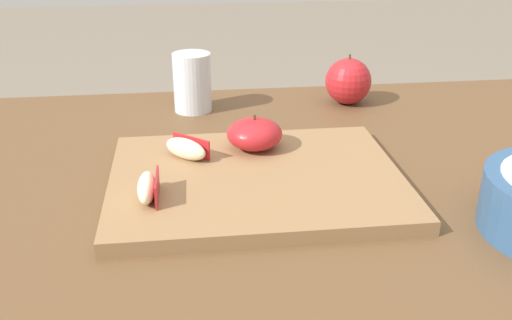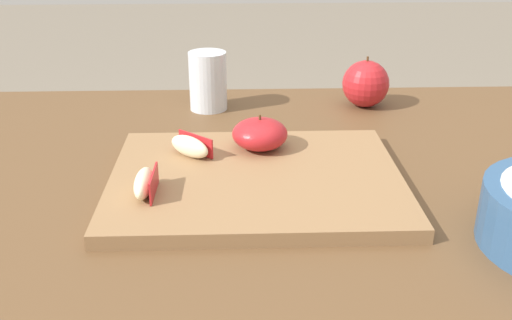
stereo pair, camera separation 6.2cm
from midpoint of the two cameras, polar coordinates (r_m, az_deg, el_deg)
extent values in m
cube|color=brown|center=(0.83, 0.95, -2.55)|extent=(1.26, 0.81, 0.03)
cube|color=brown|center=(1.46, 23.36, -9.24)|extent=(0.06, 0.06, 0.73)
cube|color=olive|center=(0.80, 2.24, -1.98)|extent=(0.39, 0.31, 0.02)
ellipsoid|color=#B21E23|center=(0.86, 2.44, 2.49)|extent=(0.08, 0.08, 0.04)
cylinder|color=#4C3319|center=(0.85, 2.47, 4.00)|extent=(0.00, 0.00, 0.01)
ellipsoid|color=beige|center=(0.84, -4.30, 1.26)|extent=(0.07, 0.06, 0.03)
cube|color=#B21E23|center=(0.85, -3.72, 1.52)|extent=(0.05, 0.04, 0.03)
ellipsoid|color=beige|center=(0.74, -8.38, -2.26)|extent=(0.02, 0.07, 0.03)
cube|color=#B21E23|center=(0.74, -7.42, -2.26)|extent=(0.00, 0.07, 0.03)
sphere|color=#B21E23|center=(1.12, 12.09, 7.15)|extent=(0.09, 0.09, 0.09)
cylinder|color=#4C3319|center=(1.11, 12.29, 9.37)|extent=(0.00, 0.00, 0.01)
cylinder|color=silver|center=(1.08, -2.98, 7.57)|extent=(0.07, 0.07, 0.10)
camera|label=1|loc=(0.03, -87.72, 1.03)|focal=41.62mm
camera|label=2|loc=(0.03, 92.28, -1.03)|focal=41.62mm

